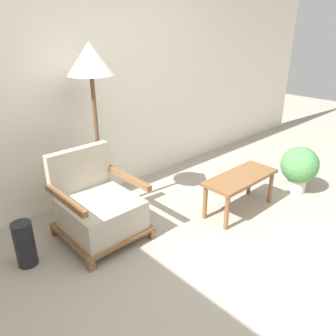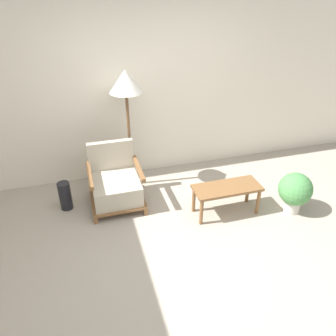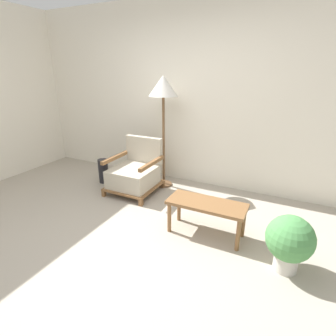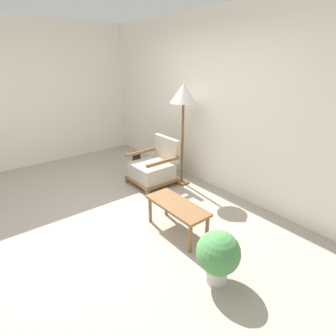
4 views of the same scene
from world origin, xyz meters
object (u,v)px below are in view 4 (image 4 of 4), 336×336
at_px(vase, 137,161).
at_px(potted_plant, 218,254).
at_px(floor_lamp, 183,99).
at_px(coffee_table, 177,208).
at_px(armchair, 154,168).

relative_size(vase, potted_plant, 0.71).
relative_size(floor_lamp, coffee_table, 1.96).
bearing_deg(floor_lamp, armchair, -125.48).
distance_m(floor_lamp, potted_plant, 2.48).
bearing_deg(floor_lamp, potted_plant, -32.69).
relative_size(floor_lamp, potted_plant, 3.05).
xyz_separation_m(coffee_table, potted_plant, (0.84, -0.21, -0.02)).
distance_m(floor_lamp, coffee_table, 1.80).
bearing_deg(armchair, coffee_table, -24.45).
bearing_deg(armchair, vase, 174.59).
bearing_deg(coffee_table, floor_lamp, 136.11).
height_order(armchair, coffee_table, armchair).
bearing_deg(potted_plant, floor_lamp, 147.31).
bearing_deg(armchair, floor_lamp, 54.52).
xyz_separation_m(floor_lamp, potted_plant, (1.86, -1.19, -1.12)).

